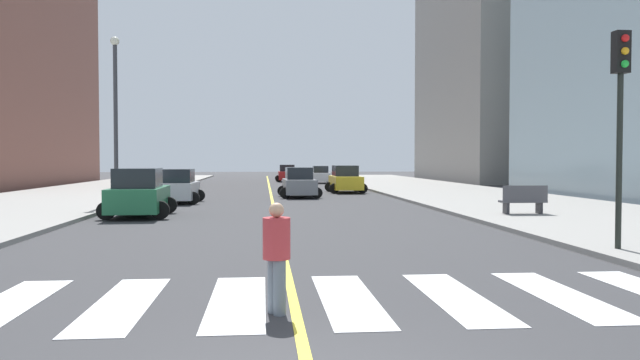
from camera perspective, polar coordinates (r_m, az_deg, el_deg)
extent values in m
cube|color=gray|center=(29.17, 20.67, -2.60)|extent=(10.00, 120.00, 0.15)
cube|color=silver|center=(11.18, -26.55, -10.13)|extent=(0.90, 4.00, 0.01)
cube|color=silver|center=(10.67, -17.35, -10.59)|extent=(0.90, 4.00, 0.01)
cube|color=silver|center=(10.44, -7.48, -10.80)|extent=(0.90, 4.00, 0.01)
cube|color=silver|center=(10.52, 2.54, -10.68)|extent=(0.90, 4.00, 0.01)
cube|color=silver|center=(10.90, 12.11, -10.28)|extent=(0.90, 4.00, 0.01)
cube|color=silver|center=(11.56, 20.79, -9.66)|extent=(0.90, 4.00, 0.01)
cube|color=yellow|center=(46.24, -4.53, -0.96)|extent=(0.16, 80.00, 0.01)
cube|color=gray|center=(72.69, 17.98, 12.26)|extent=(18.00, 24.00, 31.00)
cube|color=silver|center=(60.55, 0.04, 0.29)|extent=(1.73, 3.73, 0.79)
cube|color=#1E2328|center=(60.75, 0.03, 0.97)|extent=(1.44, 1.87, 0.67)
cylinder|color=black|center=(59.35, -0.70, -0.04)|extent=(0.60, 0.20, 0.60)
cylinder|color=black|center=(59.48, 0.95, -0.04)|extent=(0.60, 0.20, 0.60)
cylinder|color=black|center=(61.65, -0.83, 0.03)|extent=(0.60, 0.20, 0.60)
cylinder|color=black|center=(61.77, 0.75, 0.03)|extent=(0.60, 0.20, 0.60)
cube|color=gold|center=(43.51, 2.33, -0.24)|extent=(1.95, 4.21, 0.90)
cube|color=#1E2328|center=(43.74, 2.28, 0.83)|extent=(1.62, 2.11, 0.76)
cylinder|color=black|center=(42.11, 1.28, -0.78)|extent=(0.68, 0.23, 0.68)
cylinder|color=black|center=(42.40, 3.87, -0.77)|extent=(0.68, 0.23, 0.68)
cylinder|color=black|center=(44.68, 0.86, -0.63)|extent=(0.68, 0.23, 0.68)
cylinder|color=black|center=(44.95, 3.31, -0.61)|extent=(0.68, 0.23, 0.68)
cube|color=slate|center=(38.04, -1.89, -0.58)|extent=(1.94, 4.08, 0.86)
cube|color=#1E2328|center=(38.25, -1.92, 0.60)|extent=(1.59, 2.06, 0.73)
cylinder|color=black|center=(36.74, -3.17, -1.19)|extent=(0.66, 0.23, 0.65)
cylinder|color=black|center=(36.90, -0.28, -1.17)|extent=(0.66, 0.23, 0.65)
cylinder|color=black|center=(39.23, -3.40, -1.00)|extent=(0.66, 0.23, 0.65)
cylinder|color=black|center=(39.38, -0.69, -0.98)|extent=(0.66, 0.23, 0.65)
cube|color=#236B42|center=(26.24, -16.04, -1.65)|extent=(2.09, 4.40, 0.93)
cube|color=#1E2328|center=(25.94, -16.15, 0.16)|extent=(1.72, 2.22, 0.79)
cylinder|color=black|center=(27.45, -13.52, -2.23)|extent=(0.71, 0.25, 0.70)
cylinder|color=black|center=(27.76, -17.64, -2.22)|extent=(0.71, 0.25, 0.70)
cylinder|color=black|center=(24.79, -14.24, -2.67)|extent=(0.71, 0.25, 0.70)
cylinder|color=black|center=(25.13, -18.79, -2.65)|extent=(0.71, 0.25, 0.70)
cube|color=red|center=(64.65, -3.00, 0.41)|extent=(1.77, 3.90, 0.83)
cube|color=#1E2328|center=(64.86, -3.01, 1.08)|extent=(1.49, 1.95, 0.70)
cylinder|color=black|center=(63.42, -3.77, 0.09)|extent=(0.63, 0.20, 0.63)
cylinder|color=black|center=(63.49, -2.15, 0.10)|extent=(0.63, 0.20, 0.63)
cylinder|color=black|center=(65.83, -3.82, 0.16)|extent=(0.63, 0.20, 0.63)
cylinder|color=black|center=(65.90, -2.26, 0.16)|extent=(0.63, 0.20, 0.63)
cube|color=#B7B7BC|center=(33.89, -12.68, -0.94)|extent=(1.87, 4.03, 0.86)
cube|color=#1E2328|center=(33.63, -12.75, 0.36)|extent=(1.55, 2.02, 0.72)
cylinder|color=black|center=(35.02, -10.89, -1.38)|extent=(0.65, 0.22, 0.65)
cylinder|color=black|center=(35.28, -13.87, -1.37)|extent=(0.65, 0.22, 0.65)
cylinder|color=black|center=(32.56, -11.39, -1.62)|extent=(0.65, 0.22, 0.65)
cylinder|color=black|center=(32.84, -14.59, -1.62)|extent=(0.65, 0.22, 0.65)
cylinder|color=black|center=(16.68, 25.44, 1.53)|extent=(0.14, 0.14, 4.19)
cube|color=black|center=(16.87, 25.57, 10.39)|extent=(0.36, 0.28, 1.00)
sphere|color=red|center=(16.77, 25.90, 11.47)|extent=(0.18, 0.18, 0.18)
sphere|color=orange|center=(16.72, 25.88, 10.46)|extent=(0.18, 0.18, 0.18)
sphere|color=green|center=(16.68, 25.87, 9.44)|extent=(0.18, 0.18, 0.18)
cube|color=#47474C|center=(26.13, 17.86, -1.86)|extent=(1.80, 0.57, 0.08)
cube|color=#47474C|center=(25.89, 18.08, -1.14)|extent=(1.80, 0.07, 0.60)
cube|color=#2D2D33|center=(25.90, 16.48, -2.46)|extent=(0.10, 0.48, 0.44)
cube|color=#2D2D33|center=(26.42, 19.21, -2.40)|extent=(0.10, 0.48, 0.44)
cylinder|color=slate|center=(9.41, -3.68, -9.68)|extent=(0.19, 0.19, 0.82)
cylinder|color=slate|center=(9.56, -4.20, -9.50)|extent=(0.19, 0.19, 0.82)
cylinder|color=#B23338|center=(9.37, -3.95, -5.28)|extent=(0.41, 0.41, 0.61)
sphere|color=tan|center=(9.32, -3.96, -2.73)|extent=(0.22, 0.22, 0.22)
cylinder|color=#38383D|center=(32.91, -17.99, 4.88)|extent=(0.20, 0.20, 7.83)
sphere|color=silver|center=(33.38, -18.06, 11.86)|extent=(0.44, 0.44, 0.44)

